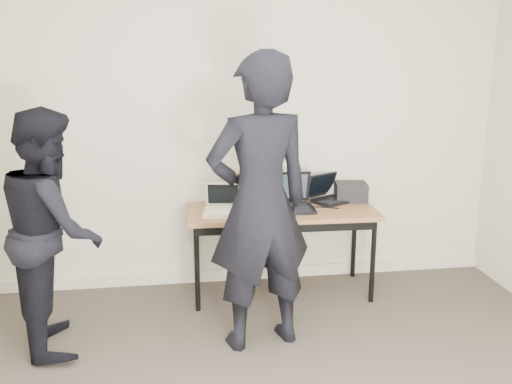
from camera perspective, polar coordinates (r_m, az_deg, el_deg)
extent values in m
cube|color=#BDB79D|center=(4.75, -2.37, 6.63)|extent=(4.50, 0.05, 2.70)
cube|color=brown|center=(4.59, 2.58, -1.91)|extent=(1.52, 0.69, 0.03)
cylinder|color=black|center=(4.40, -5.91, -7.66)|extent=(0.04, 0.04, 0.68)
cylinder|color=black|center=(4.62, 11.60, -6.81)|extent=(0.04, 0.04, 0.68)
cylinder|color=black|center=(4.90, -6.00, -5.35)|extent=(0.04, 0.04, 0.68)
cylinder|color=black|center=(5.09, 9.77, -4.70)|extent=(0.04, 0.04, 0.68)
cube|color=black|center=(4.34, 3.16, -3.69)|extent=(1.40, 0.06, 0.06)
cube|color=beige|center=(4.43, -3.41, -2.05)|extent=(0.32, 0.28, 0.03)
cube|color=#F0E6CC|center=(4.40, -3.44, -1.91)|extent=(0.25, 0.16, 0.01)
cube|color=beige|center=(4.53, -3.31, -0.20)|extent=(0.29, 0.09, 0.20)
cube|color=black|center=(4.52, -3.31, -0.20)|extent=(0.24, 0.07, 0.16)
cube|color=beige|center=(4.54, -3.31, -1.44)|extent=(0.25, 0.05, 0.02)
cube|color=black|center=(4.54, 3.52, -1.71)|extent=(0.37, 0.29, 0.02)
cube|color=black|center=(4.50, 3.60, -1.64)|extent=(0.31, 0.16, 0.01)
cube|color=black|center=(4.67, 3.17, 0.54)|extent=(0.37, 0.09, 0.26)
cube|color=#26333F|center=(4.66, 3.19, 0.54)|extent=(0.32, 0.07, 0.21)
cube|color=black|center=(4.67, 3.22, -1.10)|extent=(0.33, 0.03, 0.02)
cube|color=black|center=(4.81, 7.63, -0.92)|extent=(0.38, 0.34, 0.02)
cube|color=black|center=(4.79, 7.85, -0.84)|extent=(0.28, 0.23, 0.01)
cube|color=black|center=(4.88, 6.49, 0.71)|extent=(0.31, 0.21, 0.21)
cube|color=black|center=(4.88, 6.55, 0.72)|extent=(0.26, 0.18, 0.17)
cube|color=black|center=(4.88, 6.72, -0.53)|extent=(0.25, 0.14, 0.01)
cube|color=brown|center=(4.73, -0.04, 0.33)|extent=(0.36, 0.16, 0.24)
cube|color=brown|center=(4.65, 0.07, 1.35)|extent=(0.36, 0.08, 0.07)
cube|color=brown|center=(4.76, 1.86, 0.17)|extent=(0.02, 0.10, 0.02)
ellipsoid|color=white|center=(4.70, 0.32, 2.29)|extent=(0.15, 0.12, 0.08)
cube|color=black|center=(4.88, 9.47, 0.03)|extent=(0.29, 0.25, 0.15)
cube|color=black|center=(4.37, 0.19, -2.30)|extent=(0.07, 0.05, 0.03)
cube|color=silver|center=(4.47, 3.01, -2.08)|extent=(0.22, 0.14, 0.01)
cube|color=black|center=(4.65, 6.23, -1.50)|extent=(0.31, 0.13, 0.01)
cube|color=black|center=(4.48, -2.63, -2.02)|extent=(0.27, 0.21, 0.01)
cube|color=black|center=(4.82, 3.93, -0.86)|extent=(0.25, 0.05, 0.01)
imported|color=black|center=(3.71, 0.37, -1.26)|extent=(0.81, 0.63, 1.97)
imported|color=black|center=(4.01, -19.67, -3.57)|extent=(0.76, 0.90, 1.62)
cube|color=beige|center=(5.05, -2.17, -8.22)|extent=(4.50, 0.03, 0.10)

